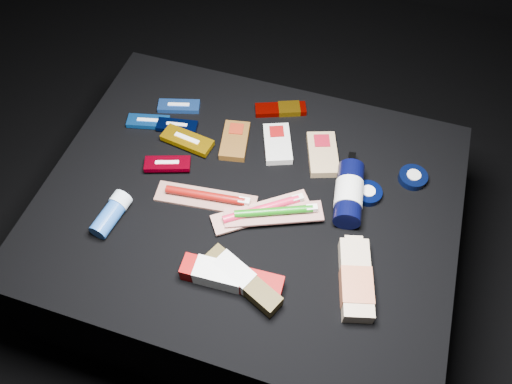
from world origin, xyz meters
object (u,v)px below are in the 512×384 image
(lotion_bottle, at_px, (349,193))
(toothpaste_carton_red, at_px, (227,277))
(deodorant_stick, at_px, (111,214))
(bodywash_bottle, at_px, (356,281))

(lotion_bottle, height_order, toothpaste_carton_red, lotion_bottle)
(lotion_bottle, xyz_separation_m, toothpaste_carton_red, (-0.20, -0.28, -0.01))
(deodorant_stick, bearing_deg, bodywash_bottle, 7.96)
(bodywash_bottle, xyz_separation_m, deodorant_stick, (-0.57, -0.01, 0.00))
(bodywash_bottle, height_order, deodorant_stick, deodorant_stick)
(deodorant_stick, distance_m, toothpaste_carton_red, 0.31)
(lotion_bottle, relative_size, bodywash_bottle, 1.06)
(bodywash_bottle, xyz_separation_m, toothpaste_carton_red, (-0.26, -0.07, 0.00))
(bodywash_bottle, distance_m, toothpaste_carton_red, 0.27)
(lotion_bottle, height_order, bodywash_bottle, lotion_bottle)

